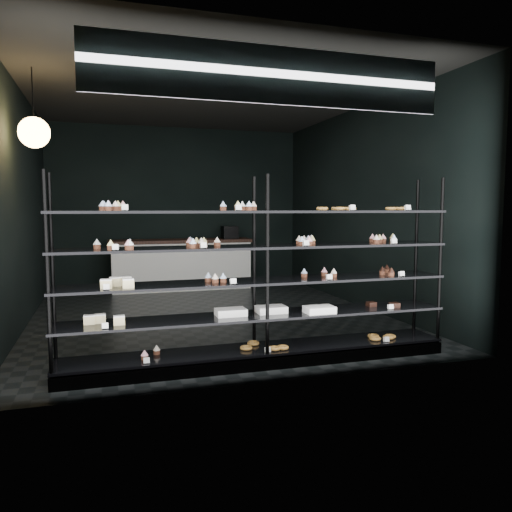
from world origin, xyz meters
name	(u,v)px	position (x,y,z in m)	size (l,w,h in m)	color
room	(208,207)	(0.00, 0.00, 1.60)	(5.01, 6.01, 3.20)	black
display_shelf	(259,303)	(0.01, -2.45, 0.63)	(4.00, 0.50, 1.91)	black
signage	(274,75)	(0.00, -2.93, 2.75)	(3.30, 0.05, 0.50)	#0D1041
pendant_lamp	(34,132)	(-2.20, -0.89, 2.45)	(0.35, 0.35, 0.91)	black
service_counter	(182,264)	(0.00, 2.50, 0.50)	(2.76, 0.65, 1.23)	white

